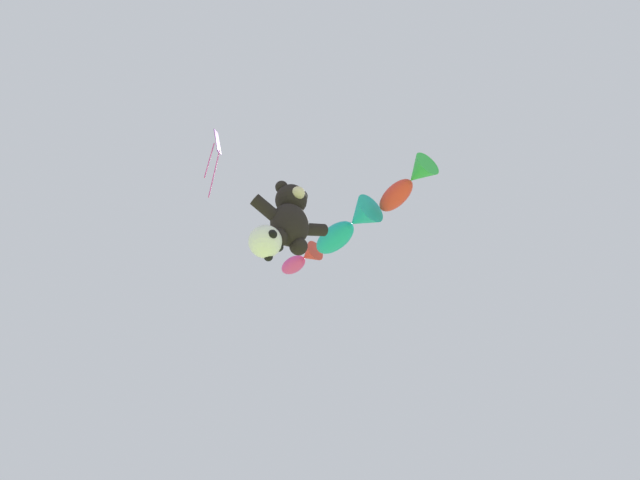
{
  "coord_description": "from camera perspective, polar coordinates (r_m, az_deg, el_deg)",
  "views": [
    {
      "loc": [
        -5.47,
        -1.64,
        0.83
      ],
      "look_at": [
        -0.72,
        5.8,
        9.02
      ],
      "focal_mm": 28.0,
      "sensor_mm": 36.0,
      "label": 1
    }
  ],
  "objects": [
    {
      "name": "fish_kite_teal",
      "position": [
        15.64,
        3.17,
        1.46
      ],
      "size": [
        1.18,
        2.56,
        1.02
      ],
      "color": "#19ADB2"
    },
    {
      "name": "soccer_ball_kite",
      "position": [
        11.87,
        -6.24,
        -0.2
      ],
      "size": [
        0.88,
        0.88,
        0.81
      ],
      "color": "white"
    },
    {
      "name": "diamond_kite",
      "position": [
        14.75,
        -11.77,
        10.21
      ],
      "size": [
        0.57,
        0.74,
        2.7
      ],
      "color": "purple"
    },
    {
      "name": "fish_kite_magenta",
      "position": [
        17.17,
        -2.16,
        -2.26
      ],
      "size": [
        1.01,
        1.7,
        0.74
      ],
      "color": "#E53F9E"
    },
    {
      "name": "fish_kite_crimson",
      "position": [
        14.76,
        9.92,
        6.31
      ],
      "size": [
        0.82,
        2.1,
        0.82
      ],
      "color": "red"
    },
    {
      "name": "teddy_bear_kite",
      "position": [
        12.94,
        -3.41,
        2.68
      ],
      "size": [
        2.24,
        0.99,
        2.27
      ],
      "color": "black"
    }
  ]
}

